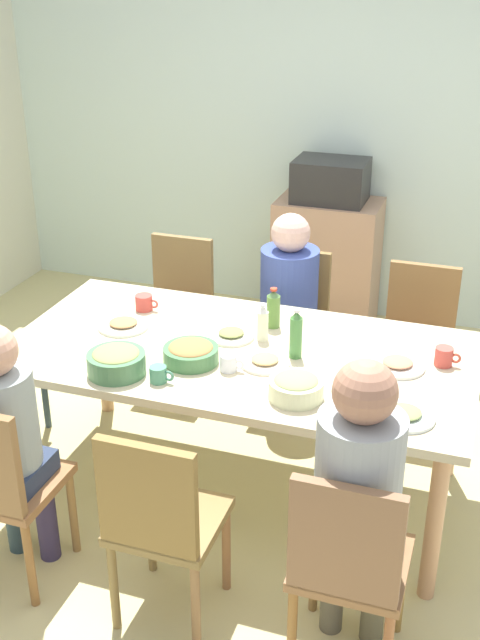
{
  "coord_description": "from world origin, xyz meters",
  "views": [
    {
      "loc": [
        1.04,
        -3.06,
        2.44
      ],
      "look_at": [
        0.0,
        0.0,
        0.92
      ],
      "focal_mm": 44.34,
      "sensor_mm": 36.0,
      "label": 1
    }
  ],
  "objects_px": {
    "cup_1": "(159,374)",
    "cup_2": "(144,303)",
    "bowl_1": "(296,387)",
    "side_cabinet": "(327,263)",
    "chair_2": "(160,518)",
    "cup_0": "(444,357)",
    "chair_6": "(417,337)",
    "cup_3": "(229,363)",
    "bowl_2": "(116,361)",
    "bottle_0": "(296,335)",
    "chair_5": "(177,303)",
    "person_3": "(4,429)",
    "plate_4": "(123,325)",
    "bottle_1": "(273,309)",
    "plate_2": "(404,415)",
    "plate_3": "(231,335)",
    "bottle_2": "(263,323)",
    "chair_0": "(292,319)",
    "plate_1": "(398,364)",
    "bowl_0": "(191,353)",
    "plate_0": "(265,362)",
    "person_4": "(358,490)",
    "chair_4": "(348,561)",
    "dining_table": "(240,363)",
    "microwave": "(331,181)"
  },
  "relations": [
    {
      "from": "chair_0",
      "to": "plate_1",
      "type": "relative_size",
      "value": 3.72
    },
    {
      "from": "microwave",
      "to": "cup_3",
      "type": "bearing_deg",
      "value": -88.27
    },
    {
      "from": "dining_table",
      "to": "bowl_0",
      "type": "relative_size",
      "value": 8.65
    },
    {
      "from": "chair_0",
      "to": "person_4",
      "type": "relative_size",
      "value": 0.72
    },
    {
      "from": "person_3",
      "to": "bottle_1",
      "type": "distance_m",
      "value": 1.38
    },
    {
      "from": "person_4",
      "to": "cup_2",
      "type": "relative_size",
      "value": 10.22
    },
    {
      "from": "cup_1",
      "to": "cup_2",
      "type": "height_order",
      "value": "cup_2"
    },
    {
      "from": "plate_1",
      "to": "cup_2",
      "type": "relative_size",
      "value": 1.97
    },
    {
      "from": "plate_3",
      "to": "plate_1",
      "type": "bearing_deg",
      "value": -3.12
    },
    {
      "from": "chair_5",
      "to": "side_cabinet",
      "type": "xyz_separation_m",
      "value": [
        0.66,
        1.1,
        -0.06
      ]
    },
    {
      "from": "plate_2",
      "to": "bottle_1",
      "type": "distance_m",
      "value": 0.96
    },
    {
      "from": "plate_0",
      "to": "plate_3",
      "type": "bearing_deg",
      "value": 138.31
    },
    {
      "from": "bowl_2",
      "to": "bottle_0",
      "type": "relative_size",
      "value": 1.08
    },
    {
      "from": "cup_3",
      "to": "plate_1",
      "type": "bearing_deg",
      "value": 20.84
    },
    {
      "from": "cup_1",
      "to": "plate_2",
      "type": "bearing_deg",
      "value": 2.6
    },
    {
      "from": "bowl_1",
      "to": "side_cabinet",
      "type": "relative_size",
      "value": 0.25
    },
    {
      "from": "microwave",
      "to": "bowl_0",
      "type": "bearing_deg",
      "value": -93.11
    },
    {
      "from": "dining_table",
      "to": "cup_2",
      "type": "distance_m",
      "value": 0.67
    },
    {
      "from": "bowl_2",
      "to": "cup_2",
      "type": "bearing_deg",
      "value": 104.72
    },
    {
      "from": "chair_6",
      "to": "bowl_1",
      "type": "relative_size",
      "value": 3.96
    },
    {
      "from": "person_3",
      "to": "microwave",
      "type": "bearing_deg",
      "value": 76.93
    },
    {
      "from": "chair_2",
      "to": "cup_0",
      "type": "xyz_separation_m",
      "value": [
        0.9,
        1.07,
        0.3
      ]
    },
    {
      "from": "person_3",
      "to": "plate_4",
      "type": "bearing_deg",
      "value": 83.58
    },
    {
      "from": "person_4",
      "to": "bowl_2",
      "type": "relative_size",
      "value": 4.95
    },
    {
      "from": "chair_0",
      "to": "cup_1",
      "type": "bearing_deg",
      "value": -99.89
    },
    {
      "from": "plate_4",
      "to": "side_cabinet",
      "type": "xyz_separation_m",
      "value": [
        0.57,
        1.98,
        -0.33
      ]
    },
    {
      "from": "bowl_0",
      "to": "cup_1",
      "type": "bearing_deg",
      "value": -106.27
    },
    {
      "from": "bottle_1",
      "to": "side_cabinet",
      "type": "xyz_separation_m",
      "value": [
        -0.12,
        1.74,
        -0.41
      ]
    },
    {
      "from": "cup_3",
      "to": "bottle_2",
      "type": "height_order",
      "value": "bottle_2"
    },
    {
      "from": "chair_4",
      "to": "bottle_1",
      "type": "relative_size",
      "value": 4.44
    },
    {
      "from": "plate_1",
      "to": "plate_4",
      "type": "height_order",
      "value": "same"
    },
    {
      "from": "chair_5",
      "to": "cup_3",
      "type": "relative_size",
      "value": 8.07
    },
    {
      "from": "plate_1",
      "to": "bowl_0",
      "type": "relative_size",
      "value": 0.98
    },
    {
      "from": "chair_2",
      "to": "person_3",
      "type": "height_order",
      "value": "person_3"
    },
    {
      "from": "chair_2",
      "to": "cup_0",
      "type": "bearing_deg",
      "value": 49.93
    },
    {
      "from": "chair_4",
      "to": "bottle_1",
      "type": "xyz_separation_m",
      "value": [
        -0.64,
        1.21,
        0.35
      ]
    },
    {
      "from": "plate_0",
      "to": "cup_3",
      "type": "distance_m",
      "value": 0.17
    },
    {
      "from": "person_4",
      "to": "plate_0",
      "type": "height_order",
      "value": "person_4"
    },
    {
      "from": "chair_0",
      "to": "plate_1",
      "type": "height_order",
      "value": "chair_0"
    },
    {
      "from": "chair_0",
      "to": "side_cabinet",
      "type": "bearing_deg",
      "value": 92.52
    },
    {
      "from": "bottle_0",
      "to": "cup_2",
      "type": "bearing_deg",
      "value": 163.77
    },
    {
      "from": "person_3",
      "to": "chair_6",
      "type": "relative_size",
      "value": 1.29
    },
    {
      "from": "bowl_2",
      "to": "bottle_0",
      "type": "height_order",
      "value": "bottle_0"
    },
    {
      "from": "dining_table",
      "to": "bowl_1",
      "type": "xyz_separation_m",
      "value": [
        0.35,
        -0.33,
        0.12
      ]
    },
    {
      "from": "plate_0",
      "to": "plate_4",
      "type": "bearing_deg",
      "value": 169.49
    },
    {
      "from": "person_3",
      "to": "bowl_2",
      "type": "height_order",
      "value": "person_3"
    },
    {
      "from": "person_3",
      "to": "plate_3",
      "type": "xyz_separation_m",
      "value": [
        0.63,
        0.94,
        0.08
      ]
    },
    {
      "from": "person_3",
      "to": "chair_4",
      "type": "bearing_deg",
      "value": -3.68
    },
    {
      "from": "chair_6",
      "to": "cup_2",
      "type": "relative_size",
      "value": 7.33
    },
    {
      "from": "chair_6",
      "to": "cup_3",
      "type": "bearing_deg",
      "value": -121.59
    }
  ]
}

